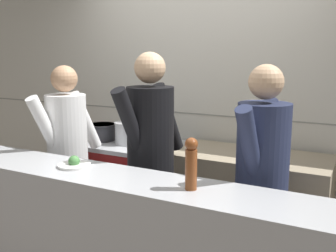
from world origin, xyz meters
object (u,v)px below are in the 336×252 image
at_px(oven_range, 132,185).
at_px(chef_line, 262,179).
at_px(sauce_pot, 127,132).
at_px(braising_pot, 159,137).
at_px(chef_sous, 151,155).
at_px(chef_head_cook, 68,153).
at_px(pepper_mill, 191,163).
at_px(plated_dish_main, 74,164).
at_px(stock_pot, 102,132).

distance_m(oven_range, chef_line, 1.68).
relative_size(sauce_pot, chef_line, 0.15).
relative_size(braising_pot, chef_sous, 0.17).
height_order(chef_head_cook, chef_line, chef_line).
relative_size(oven_range, pepper_mill, 3.53).
height_order(sauce_pot, pepper_mill, pepper_mill).
xyz_separation_m(braising_pot, chef_sous, (0.27, -0.62, 0.01)).
bearing_deg(plated_dish_main, chef_line, 21.32).
xyz_separation_m(oven_range, stock_pot, (-0.32, -0.04, 0.53)).
bearing_deg(plated_dish_main, chef_sous, 58.21).
xyz_separation_m(stock_pot, chef_sous, (0.91, -0.60, 0.01)).
relative_size(oven_range, braising_pot, 3.56).
relative_size(sauce_pot, pepper_mill, 0.83).
xyz_separation_m(oven_range, pepper_mill, (1.17, -1.18, 0.70)).
distance_m(chef_sous, chef_line, 0.87).
distance_m(stock_pot, chef_sous, 1.09).
bearing_deg(pepper_mill, stock_pot, 142.48).
bearing_deg(chef_sous, chef_head_cook, -165.19).
bearing_deg(chef_head_cook, braising_pot, 64.08).
relative_size(stock_pot, braising_pot, 0.93).
bearing_deg(chef_sous, plated_dish_main, -110.89).
bearing_deg(stock_pot, chef_head_cook, -78.62).
height_order(stock_pot, chef_sous, chef_sous).
relative_size(oven_range, sauce_pot, 4.27).
bearing_deg(pepper_mill, chef_line, 60.64).
relative_size(sauce_pot, chef_head_cook, 0.15).
relative_size(oven_range, chef_sous, 0.61).
bearing_deg(chef_head_cook, stock_pot, 112.61).
distance_m(plated_dish_main, pepper_mill, 0.91).
bearing_deg(chef_line, plated_dish_main, -150.40).
bearing_deg(chef_line, stock_pot, 168.31).
bearing_deg(sauce_pot, chef_head_cook, -105.90).
bearing_deg(oven_range, stock_pot, -173.65).
relative_size(stock_pot, chef_line, 0.17).
bearing_deg(braising_pot, plated_dish_main, -92.28).
bearing_deg(sauce_pot, pepper_mill, -43.83).
relative_size(braising_pot, chef_line, 0.18).
distance_m(sauce_pot, chef_sous, 0.84).
bearing_deg(pepper_mill, braising_pot, 126.16).
relative_size(chef_head_cook, chef_sous, 0.94).
bearing_deg(chef_line, sauce_pot, 164.94).
bearing_deg(stock_pot, braising_pot, 1.76).
xyz_separation_m(oven_range, sauce_pot, (-0.01, -0.05, 0.55)).
distance_m(stock_pot, pepper_mill, 1.89).
xyz_separation_m(pepper_mill, chef_head_cook, (-1.36, 0.49, -0.22)).
bearing_deg(braising_pot, chef_line, -30.36).
relative_size(chef_head_cook, chef_line, 0.98).
xyz_separation_m(sauce_pot, braising_pot, (0.33, 0.03, -0.02)).
xyz_separation_m(oven_range, chef_line, (1.46, -0.68, 0.50)).
xyz_separation_m(oven_range, chef_head_cook, (-0.19, -0.69, 0.48)).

